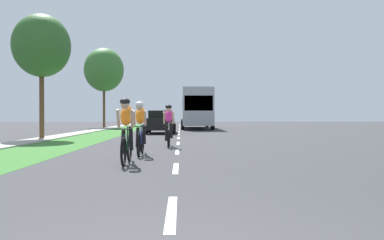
% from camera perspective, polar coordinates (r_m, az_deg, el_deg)
% --- Properties ---
extents(ground_plane, '(120.00, 120.00, 0.00)m').
position_cam_1_polar(ground_plane, '(22.75, -1.92, -2.34)').
color(ground_plane, '#38383A').
extents(grass_verge, '(2.66, 70.00, 0.01)m').
position_cam_1_polar(grass_verge, '(23.26, -13.65, -2.29)').
color(grass_verge, '#38722D').
rests_on(grass_verge, ground_plane).
extents(sidewalk_concrete, '(1.26, 70.00, 0.10)m').
position_cam_1_polar(sidewalk_concrete, '(23.75, -18.29, -2.24)').
color(sidewalk_concrete, '#9E998E').
rests_on(sidewalk_concrete, ground_plane).
extents(lane_markings_center, '(0.12, 53.80, 0.01)m').
position_cam_1_polar(lane_markings_center, '(26.75, -1.88, -1.90)').
color(lane_markings_center, white).
rests_on(lane_markings_center, ground_plane).
extents(cyclist_lead, '(0.42, 1.72, 1.58)m').
position_cam_1_polar(cyclist_lead, '(9.63, -9.46, -1.49)').
color(cyclist_lead, black).
rests_on(cyclist_lead, ground_plane).
extents(cyclist_trailing, '(0.42, 1.72, 1.58)m').
position_cam_1_polar(cyclist_trailing, '(11.75, -7.46, -1.12)').
color(cyclist_trailing, black).
rests_on(cyclist_trailing, ground_plane).
extents(cyclist_distant, '(0.42, 1.72, 1.58)m').
position_cam_1_polar(cyclist_distant, '(14.70, -3.38, -0.77)').
color(cyclist_distant, black).
rests_on(cyclist_distant, ground_plane).
extents(sedan_black, '(1.98, 4.30, 1.52)m').
position_cam_1_polar(sedan_black, '(26.56, -4.52, -0.27)').
color(sedan_black, black).
rests_on(sedan_black, ground_plane).
extents(bus_silver, '(2.78, 11.60, 3.48)m').
position_cam_1_polar(bus_silver, '(36.80, 0.56, 1.85)').
color(bus_silver, '#A5A8AD').
rests_on(bus_silver, ground_plane).
extents(street_tree_near, '(2.90, 2.90, 6.35)m').
position_cam_1_polar(street_tree_near, '(21.86, -20.90, 9.95)').
color(street_tree_near, brown).
rests_on(street_tree_near, ground_plane).
extents(street_tree_far, '(3.95, 3.95, 7.99)m').
position_cam_1_polar(street_tree_far, '(40.93, -12.60, 7.07)').
color(street_tree_far, brown).
rests_on(street_tree_far, ground_plane).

